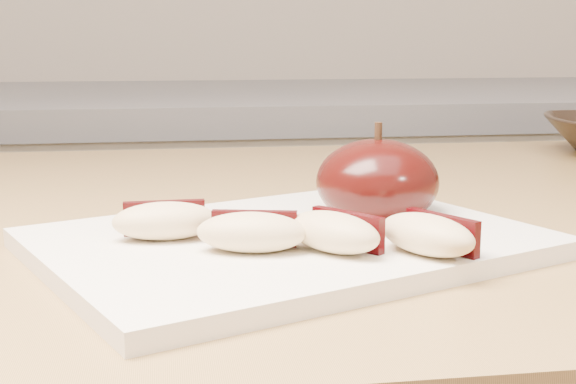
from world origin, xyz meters
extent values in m
cube|color=silver|center=(0.00, 1.20, 0.45)|extent=(2.40, 0.60, 0.90)
cube|color=slate|center=(0.00, 1.20, 0.92)|extent=(2.40, 0.62, 0.04)
cube|color=#A17C46|center=(0.00, 0.50, 0.88)|extent=(1.64, 0.64, 0.04)
cube|color=silver|center=(0.00, 0.37, 0.91)|extent=(0.34, 0.30, 0.01)
ellipsoid|color=black|center=(0.07, 0.41, 0.93)|extent=(0.11, 0.11, 0.06)
cylinder|color=black|center=(0.07, 0.41, 0.96)|extent=(0.01, 0.01, 0.01)
ellipsoid|color=#D8BC89|center=(-0.07, 0.36, 0.92)|extent=(0.06, 0.03, 0.02)
cube|color=black|center=(-0.07, 0.38, 0.92)|extent=(0.05, 0.01, 0.02)
ellipsoid|color=#D8BC89|center=(-0.02, 0.33, 0.92)|extent=(0.06, 0.04, 0.02)
cube|color=black|center=(-0.02, 0.34, 0.92)|extent=(0.05, 0.02, 0.02)
ellipsoid|color=#D8BC89|center=(0.02, 0.32, 0.92)|extent=(0.06, 0.07, 0.02)
cube|color=black|center=(0.03, 0.33, 0.92)|extent=(0.03, 0.04, 0.02)
ellipsoid|color=#D8BC89|center=(0.07, 0.31, 0.92)|extent=(0.06, 0.07, 0.02)
cube|color=black|center=(0.08, 0.32, 0.92)|extent=(0.03, 0.04, 0.02)
camera|label=1|loc=(-0.07, -0.09, 1.03)|focal=50.00mm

